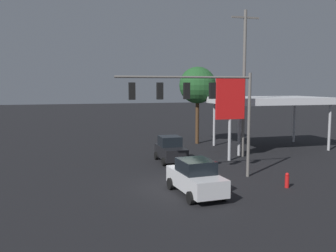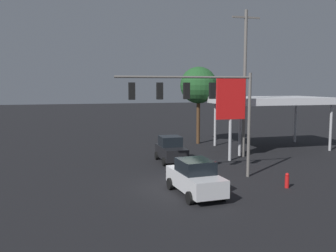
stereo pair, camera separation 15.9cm
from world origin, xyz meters
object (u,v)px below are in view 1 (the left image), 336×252
(street_tree, at_px, (198,86))
(fire_hydrant, at_px, (287,180))
(traffic_signal_assembly, at_px, (197,99))
(hatchback_crossing, at_px, (171,150))
(utility_pole, at_px, (244,81))
(sedan_far, at_px, (196,177))
(price_sign, at_px, (230,102))

(street_tree, relative_size, fire_hydrant, 8.79)
(traffic_signal_assembly, height_order, hatchback_crossing, traffic_signal_assembly)
(hatchback_crossing, bearing_deg, fire_hydrant, 27.47)
(traffic_signal_assembly, height_order, fire_hydrant, traffic_signal_assembly)
(utility_pole, height_order, sedan_far, utility_pole)
(hatchback_crossing, bearing_deg, sedan_far, -6.46)
(traffic_signal_assembly, bearing_deg, price_sign, -132.24)
(price_sign, distance_m, sedan_far, 10.48)
(sedan_far, distance_m, fire_hydrant, 5.59)
(traffic_signal_assembly, distance_m, hatchback_crossing, 7.14)
(price_sign, xyz_separation_m, fire_hydrant, (0.17, 8.12, -4.17))
(hatchback_crossing, bearing_deg, street_tree, 148.31)
(traffic_signal_assembly, distance_m, price_sign, 6.85)
(utility_pole, distance_m, price_sign, 2.69)
(hatchback_crossing, xyz_separation_m, street_tree, (-5.16, -8.04, 4.91))
(street_tree, bearing_deg, traffic_signal_assembly, 69.55)
(street_tree, bearing_deg, utility_pole, 98.93)
(sedan_far, xyz_separation_m, street_tree, (-6.31, -16.78, 4.91))
(traffic_signal_assembly, xyz_separation_m, hatchback_crossing, (-0.01, -5.82, -4.14))
(price_sign, relative_size, fire_hydrant, 7.37)
(utility_pole, xyz_separation_m, sedan_far, (7.50, 9.19, -5.28))
(utility_pole, distance_m, sedan_far, 12.99)
(utility_pole, height_order, fire_hydrant, utility_pole)
(traffic_signal_assembly, bearing_deg, utility_pole, -135.42)
(price_sign, relative_size, sedan_far, 1.44)
(traffic_signal_assembly, height_order, utility_pole, utility_pole)
(utility_pole, xyz_separation_m, fire_hydrant, (1.94, 9.33, -5.80))
(hatchback_crossing, distance_m, fire_hydrant, 9.93)
(price_sign, height_order, street_tree, street_tree)
(sedan_far, bearing_deg, traffic_signal_assembly, 154.67)
(price_sign, xyz_separation_m, sedan_far, (5.73, 7.98, -3.66))
(utility_pole, xyz_separation_m, street_tree, (1.19, -7.59, -0.38))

